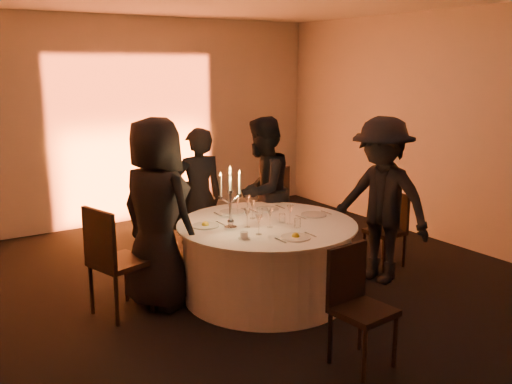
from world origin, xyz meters
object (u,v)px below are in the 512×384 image
chair_back_right (273,204)px  chair_front (356,299)px  chair_back_left (171,218)px  guest_left (157,214)px  guest_back_left (198,198)px  coffee_cup (244,236)px  guest_back_right (262,191)px  banquet_table (267,260)px  guest_right (381,200)px  chair_right (389,225)px  chair_left (112,255)px  candelabra (230,207)px

chair_back_right → chair_front: chair_back_right is taller
chair_back_left → chair_front: (0.27, -2.84, -0.04)m
guest_left → guest_back_left: guest_left is taller
chair_back_left → guest_left: guest_left is taller
chair_back_left → coffee_cup: (-0.04, -1.68, 0.22)m
guest_back_right → banquet_table: bearing=28.1°
guest_back_left → chair_back_left: bearing=-28.2°
guest_back_left → banquet_table: bearing=105.5°
guest_right → chair_back_left: bearing=-147.3°
coffee_cup → guest_left: bearing=127.2°
chair_back_left → guest_back_left: size_ratio=0.62×
chair_back_left → banquet_table: bearing=122.8°
banquet_table → chair_right: (1.72, -0.02, 0.10)m
guest_right → coffee_cup: guest_right is taller
chair_left → chair_front: (1.32, -1.85, -0.07)m
chair_back_left → chair_back_right: bearing=-173.2°
chair_front → guest_left: (-0.85, 1.87, 0.39)m
chair_back_right → banquet_table: bearing=19.5°
guest_right → banquet_table: bearing=-116.1°
chair_right → banquet_table: bearing=-91.2°
chair_front → coffee_cup: (-0.31, 1.16, 0.27)m
chair_back_right → guest_back_left: guest_back_left is taller
banquet_table → guest_back_left: bearing=97.7°
guest_right → chair_back_right: bearing=-177.6°
guest_left → coffee_cup: size_ratio=16.81×
guest_left → guest_back_left: bearing=-68.8°
coffee_cup → guest_right: bearing=0.7°
chair_left → guest_back_right: (2.01, 0.51, 0.27)m
chair_back_left → chair_back_right: 1.31m
guest_right → chair_left: bearing=-116.7°
banquet_table → chair_back_left: bearing=107.3°
guest_back_right → coffee_cup: size_ratio=15.75×
candelabra → guest_back_right: bearing=42.6°
chair_back_left → candelabra: size_ratio=1.65×
chair_front → guest_back_right: 2.49m
chair_left → coffee_cup: bearing=-140.6°
guest_left → chair_right: bearing=-120.0°
chair_right → guest_back_right: 1.54m
chair_back_right → guest_back_right: (-0.34, -0.27, 0.27)m
chair_right → chair_front: 2.37m
chair_front → guest_back_right: (0.69, 2.37, 0.33)m
chair_right → guest_back_right: (-1.18, 0.91, 0.38)m
guest_left → guest_right: 2.38m
chair_right → coffee_cup: size_ratio=7.84×
guest_left → guest_right: guest_left is taller
banquet_table → chair_left: (-1.47, 0.38, 0.21)m
chair_back_left → coffee_cup: 1.70m
banquet_table → guest_left: bearing=158.6°
chair_right → guest_left: (-2.72, 0.41, 0.44)m
chair_back_right → chair_front: (-1.03, -2.64, -0.07)m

